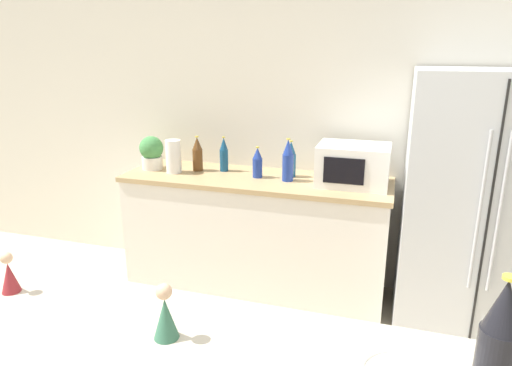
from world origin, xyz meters
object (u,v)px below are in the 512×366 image
refrigerator (478,207)px  back_bottle_1 (288,161)px  back_bottle_0 (257,163)px  potted_plant (152,152)px  microwave (353,165)px  back_bottle_3 (224,155)px  wise_man_figurine_crimson (165,315)px  wise_man_figurine_blue (9,275)px  back_bottle_2 (291,160)px  paper_towel_roll (173,156)px  wine_bottle (497,350)px  back_bottle_4 (197,154)px

refrigerator → back_bottle_1: size_ratio=5.54×
refrigerator → back_bottle_0: bearing=177.5°
refrigerator → back_bottle_1: (-1.24, 0.04, 0.20)m
refrigerator → back_bottle_0: size_ratio=7.43×
potted_plant → microwave: microwave is taller
back_bottle_3 → wise_man_figurine_crimson: (0.65, -2.16, 0.06)m
wise_man_figurine_blue → potted_plant: bearing=106.4°
refrigerator → back_bottle_0: (-1.47, 0.06, 0.16)m
back_bottle_3 → microwave: bearing=-4.4°
wise_man_figurine_blue → wise_man_figurine_crimson: (0.63, -0.07, 0.01)m
back_bottle_2 → wise_man_figurine_blue: bearing=-103.6°
back_bottle_2 → wise_man_figurine_crimson: (0.13, -2.15, 0.05)m
refrigerator → paper_towel_roll: refrigerator is taller
wise_man_figurine_blue → wise_man_figurine_crimson: 0.64m
back_bottle_1 → back_bottle_3: (-0.53, 0.12, -0.02)m
wine_bottle → back_bottle_3: bearing=124.3°
paper_towel_roll → wine_bottle: bearing=-47.9°
wise_man_figurine_crimson → back_bottle_1: bearing=93.5°
paper_towel_roll → back_bottle_4: back_bottle_4 is taller
refrigerator → back_bottle_2: size_ratio=6.29×
back_bottle_2 → wine_bottle: (0.97, -2.18, 0.15)m
refrigerator → back_bottle_2: 1.27m
wine_bottle → wise_man_figurine_blue: wine_bottle is taller
microwave → back_bottle_1: 0.45m
potted_plant → wise_man_figurine_crimson: wise_man_figurine_crimson is taller
potted_plant → wise_man_figurine_crimson: (1.21, -2.05, 0.05)m
refrigerator → back_bottle_4: 1.98m
potted_plant → back_bottle_0: potted_plant is taller
microwave → wine_bottle: bearing=-76.3°
wine_bottle → wise_man_figurine_crimson: (-0.84, 0.03, -0.09)m
potted_plant → back_bottle_4: 0.37m
refrigerator → wine_bottle: refrigerator is taller
microwave → wise_man_figurine_blue: size_ratio=3.28×
potted_plant → paper_towel_roll: bearing=-12.8°
back_bottle_3 → wise_man_figurine_crimson: wise_man_figurine_crimson is taller
microwave → paper_towel_roll: bearing=-176.6°
back_bottle_3 → back_bottle_4: 0.20m
paper_towel_roll → wine_bottle: 2.75m
refrigerator → back_bottle_3: (-1.77, 0.16, 0.18)m
back_bottle_3 → paper_towel_roll: bearing=-156.0°
wine_bottle → wise_man_figurine_blue: 1.48m
refrigerator → back_bottle_3: refrigerator is taller
microwave → back_bottle_2: size_ratio=1.78×
refrigerator → back_bottle_4: (-1.97, 0.11, 0.18)m
microwave → back_bottle_3: (-0.98, 0.08, -0.01)m
microwave → back_bottle_3: 0.98m
paper_towel_roll → back_bottle_2: back_bottle_2 is taller
potted_plant → wise_man_figurine_blue: (0.58, -1.98, 0.04)m
back_bottle_1 → back_bottle_4: bearing=174.5°
paper_towel_roll → back_bottle_1: bearing=2.4°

